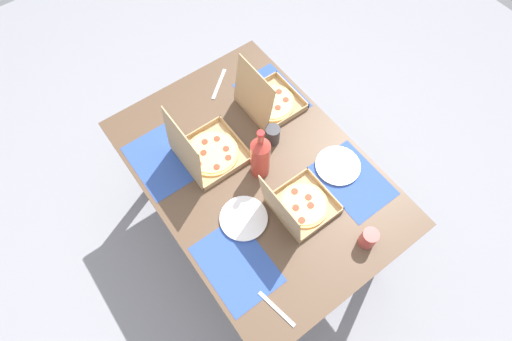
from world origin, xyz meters
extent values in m
plane|color=gray|center=(0.00, 0.00, 0.00)|extent=(6.00, 6.00, 0.00)
cylinder|color=#3F3328|center=(-0.63, -0.42, 0.37)|extent=(0.07, 0.07, 0.75)
cylinder|color=#3F3328|center=(0.63, -0.42, 0.37)|extent=(0.07, 0.07, 0.75)
cylinder|color=#3F3328|center=(0.63, 0.42, 0.37)|extent=(0.07, 0.07, 0.75)
cube|color=brown|center=(0.00, 0.00, 0.76)|extent=(1.38, 0.96, 0.03)
cube|color=#2D4C9E|center=(-0.31, -0.33, 0.78)|extent=(0.36, 0.26, 0.00)
cube|color=#2D4C9E|center=(0.31, -0.33, 0.78)|extent=(0.36, 0.26, 0.00)
cube|color=#2D4C9E|center=(-0.31, 0.33, 0.78)|extent=(0.36, 0.26, 0.00)
cube|color=#2D4C9E|center=(0.31, 0.33, 0.78)|extent=(0.36, 0.26, 0.00)
cube|color=tan|center=(0.20, 0.12, 0.78)|extent=(0.29, 0.29, 0.01)
cube|color=tan|center=(0.05, 0.12, 0.80)|extent=(0.01, 0.29, 0.03)
cube|color=tan|center=(0.34, 0.12, 0.80)|extent=(0.01, 0.29, 0.03)
cube|color=tan|center=(0.20, -0.03, 0.80)|extent=(0.29, 0.01, 0.03)
cube|color=tan|center=(0.20, 0.26, 0.80)|extent=(0.29, 0.01, 0.03)
cylinder|color=#E0B76B|center=(0.20, 0.12, 0.79)|extent=(0.26, 0.26, 0.01)
cylinder|color=#EFD67F|center=(0.20, 0.12, 0.80)|extent=(0.23, 0.23, 0.00)
cylinder|color=red|center=(0.26, 0.11, 0.80)|extent=(0.03, 0.03, 0.00)
cylinder|color=red|center=(0.22, 0.15, 0.80)|extent=(0.03, 0.03, 0.00)
cylinder|color=red|center=(0.18, 0.20, 0.80)|extent=(0.03, 0.03, 0.00)
cylinder|color=red|center=(0.12, 0.14, 0.80)|extent=(0.03, 0.03, 0.00)
cylinder|color=red|center=(0.12, 0.07, 0.80)|extent=(0.03, 0.03, 0.00)
cylinder|color=red|center=(0.17, 0.05, 0.80)|extent=(0.03, 0.03, 0.00)
cylinder|color=red|center=(0.24, 0.06, 0.80)|extent=(0.03, 0.03, 0.00)
cube|color=tan|center=(0.20, 0.25, 0.96)|extent=(0.29, 0.03, 0.29)
cube|color=tan|center=(0.27, -0.30, 0.78)|extent=(0.27, 0.27, 0.01)
cube|color=tan|center=(0.13, -0.30, 0.80)|extent=(0.01, 0.27, 0.03)
cube|color=tan|center=(0.40, -0.30, 0.80)|extent=(0.01, 0.27, 0.03)
cube|color=tan|center=(0.27, -0.43, 0.80)|extent=(0.27, 0.01, 0.03)
cube|color=tan|center=(0.27, -0.16, 0.80)|extent=(0.27, 0.01, 0.03)
cylinder|color=#E0B76B|center=(0.27, -0.30, 0.79)|extent=(0.24, 0.24, 0.01)
cylinder|color=#EFD67F|center=(0.27, -0.30, 0.80)|extent=(0.22, 0.22, 0.00)
cylinder|color=red|center=(0.32, -0.30, 0.80)|extent=(0.03, 0.03, 0.00)
cylinder|color=red|center=(0.30, -0.25, 0.80)|extent=(0.03, 0.03, 0.00)
cylinder|color=red|center=(0.24, -0.27, 0.80)|extent=(0.03, 0.03, 0.00)
cylinder|color=red|center=(0.22, -0.30, 0.80)|extent=(0.03, 0.03, 0.00)
cylinder|color=red|center=(0.23, -0.36, 0.80)|extent=(0.03, 0.03, 0.00)
cylinder|color=red|center=(0.29, -0.37, 0.80)|extent=(0.03, 0.03, 0.00)
cube|color=tan|center=(0.27, -0.18, 0.95)|extent=(0.27, 0.05, 0.27)
cube|color=tan|center=(-0.27, -0.06, 0.78)|extent=(0.26, 0.26, 0.01)
cube|color=tan|center=(-0.40, -0.06, 0.80)|extent=(0.01, 0.26, 0.03)
cube|color=tan|center=(-0.15, -0.06, 0.80)|extent=(0.01, 0.26, 0.03)
cube|color=tan|center=(-0.27, -0.19, 0.80)|extent=(0.26, 0.01, 0.03)
cube|color=tan|center=(-0.27, 0.06, 0.80)|extent=(0.26, 0.01, 0.03)
cylinder|color=#E0B76B|center=(-0.27, -0.06, 0.79)|extent=(0.22, 0.22, 0.01)
cylinder|color=#EFD67F|center=(-0.27, -0.06, 0.80)|extent=(0.20, 0.20, 0.00)
cylinder|color=red|center=(-0.20, -0.07, 0.80)|extent=(0.03, 0.03, 0.00)
cylinder|color=red|center=(-0.27, -0.02, 0.80)|extent=(0.03, 0.03, 0.00)
cylinder|color=red|center=(-0.33, -0.01, 0.80)|extent=(0.03, 0.03, 0.00)
cylinder|color=red|center=(-0.30, -0.08, 0.80)|extent=(0.03, 0.03, 0.00)
cylinder|color=red|center=(-0.26, -0.10, 0.80)|extent=(0.03, 0.03, 0.00)
cube|color=tan|center=(-0.27, 0.08, 0.94)|extent=(0.26, 0.04, 0.25)
cylinder|color=white|center=(-0.21, -0.32, 0.78)|extent=(0.21, 0.21, 0.01)
cylinder|color=white|center=(-0.21, -0.32, 0.79)|extent=(0.21, 0.21, 0.01)
cylinder|color=white|center=(-0.16, 0.19, 0.78)|extent=(0.21, 0.21, 0.01)
cylinder|color=white|center=(-0.16, 0.19, 0.79)|extent=(0.21, 0.21, 0.01)
cylinder|color=#B2382D|center=(-0.01, -0.02, 0.89)|extent=(0.09, 0.09, 0.22)
cone|color=#B2382D|center=(-0.01, -0.02, 1.01)|extent=(0.09, 0.09, 0.04)
cylinder|color=#B2382D|center=(-0.01, -0.02, 1.06)|extent=(0.03, 0.03, 0.06)
cylinder|color=red|center=(-0.01, -0.02, 1.09)|extent=(0.03, 0.03, 0.01)
cylinder|color=#333338|center=(0.09, -0.16, 0.83)|extent=(0.07, 0.07, 0.10)
cylinder|color=#BF4742|center=(-0.56, -0.18, 0.82)|extent=(0.07, 0.07, 0.10)
cube|color=#B7B7BC|center=(0.54, -0.15, 0.78)|extent=(0.15, 0.18, 0.00)
cube|color=#B7B7BC|center=(-0.55, 0.31, 0.78)|extent=(0.19, 0.05, 0.00)
camera|label=1|loc=(-0.71, 0.52, 2.45)|focal=28.04mm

